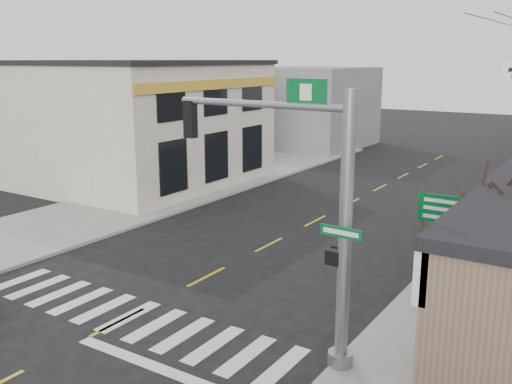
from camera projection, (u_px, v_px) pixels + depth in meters
The scene contains 11 objects.
ground at pixel (118, 322), 15.77m from camera, with size 140.00×140.00×0.00m, color black.
sidewalk_left at pixel (176, 191), 31.14m from camera, with size 6.00×38.00×0.13m, color gray.
center_line at pixel (269, 245), 22.32m from camera, with size 0.12×56.00×0.01m, color gold.
crosswalk at pixel (129, 317), 16.09m from camera, with size 11.00×2.20×0.01m, color silver.
left_building at pixel (133, 124), 33.30m from camera, with size 12.00×12.00×6.80m, color beige.
bldg_distant_left at pixel (307, 107), 47.03m from camera, with size 9.00×10.00×6.40m, color gray.
traffic_signal_pole at pixel (314, 199), 12.87m from camera, with size 5.18×0.39×6.56m.
guide_sign at pixel (441, 217), 19.21m from camera, with size 1.57×0.13×2.74m.
fire_hydrant at pixel (453, 318), 14.83m from camera, with size 0.23×0.23×0.74m.
ped_crossing_sign at pixel (510, 214), 19.66m from camera, with size 0.98×0.07×2.53m.
shrub_front at pixel (492, 381), 11.70m from camera, with size 1.42×1.42×1.06m, color #1D3E16.
Camera 1 is at (11.07, -10.15, 7.12)m, focal length 40.00 mm.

